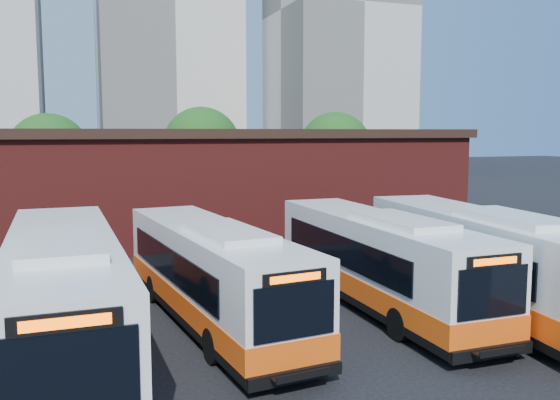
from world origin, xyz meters
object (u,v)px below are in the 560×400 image
object	(u,v)px
bus_east	(483,264)
transit_worker	(514,327)
bus_west	(64,302)
bus_midwest	(212,277)
bus_mideast	(378,263)

from	to	relation	value
bus_east	transit_worker	xyz separation A→B (m)	(-1.98, -3.90, -0.82)
bus_west	bus_east	world-z (taller)	bus_west
bus_west	transit_worker	bearing A→B (deg)	-18.57
bus_midwest	bus_east	size ratio (longest dim) A/B	0.93
bus_mideast	bus_east	size ratio (longest dim) A/B	0.95
bus_midwest	bus_east	distance (m)	9.47
bus_mideast	bus_east	xyz separation A→B (m)	(3.27, -1.58, 0.08)
bus_midwest	transit_worker	bearing A→B (deg)	-44.15
bus_west	transit_worker	size ratio (longest dim) A/B	8.33
bus_east	bus_mideast	bearing A→B (deg)	158.39
bus_west	bus_midwest	bearing A→B (deg)	22.18
bus_midwest	transit_worker	xyz separation A→B (m)	(7.33, -5.61, -0.71)
bus_west	bus_mideast	size ratio (longest dim) A/B	1.07
transit_worker	bus_midwest	bearing A→B (deg)	27.68
bus_east	transit_worker	bearing A→B (deg)	-112.74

